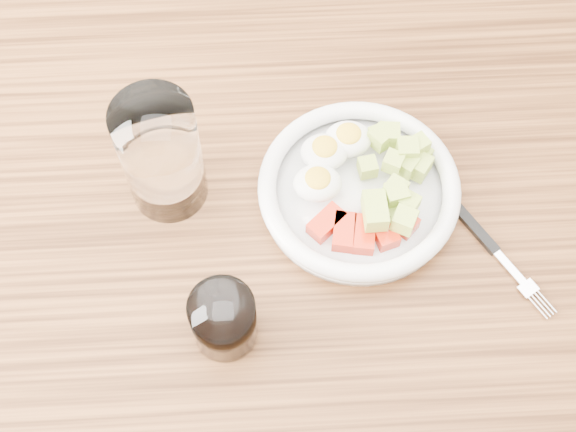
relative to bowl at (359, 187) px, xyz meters
The scene contains 6 objects.
ground 0.80m from the bowl, 148.04° to the right, with size 4.00×4.00×0.00m, color brown.
dining_table 0.15m from the bowl, 148.04° to the right, with size 1.50×0.90×0.77m.
bowl is the anchor object (origin of this frame).
fork 0.16m from the bowl, 25.57° to the right, with size 0.11×0.16×0.01m.
water_glass 0.24m from the bowl, behind, with size 0.09×0.09×0.16m, color white.
coffee_glass 0.23m from the bowl, 134.77° to the right, with size 0.07×0.07×0.08m.
Camera 1 is at (-0.03, -0.41, 1.64)m, focal length 50.00 mm.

